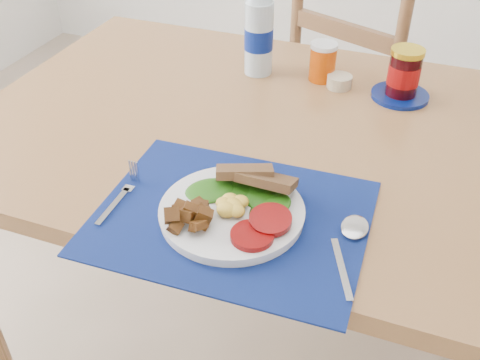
# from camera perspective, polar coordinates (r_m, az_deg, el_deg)

# --- Properties ---
(table) EXTENTS (1.40, 0.90, 0.75)m
(table) POSITION_cam_1_polar(r_m,az_deg,el_deg) (1.26, 4.81, 1.99)
(table) COLOR brown
(table) RESTS_ON ground
(chair_far) EXTENTS (0.55, 0.54, 1.16)m
(chair_far) POSITION_cam_1_polar(r_m,az_deg,el_deg) (1.93, 12.09, 11.44)
(chair_far) COLOR brown
(chair_far) RESTS_ON ground
(placemat) EXTENTS (0.47, 0.38, 0.00)m
(placemat) POSITION_cam_1_polar(r_m,az_deg,el_deg) (0.97, -0.83, -3.78)
(placemat) COLOR black
(placemat) RESTS_ON table
(breakfast_plate) EXTENTS (0.25, 0.25, 0.06)m
(breakfast_plate) POSITION_cam_1_polar(r_m,az_deg,el_deg) (0.96, -1.19, -2.97)
(breakfast_plate) COLOR silver
(breakfast_plate) RESTS_ON placemat
(fork) EXTENTS (0.02, 0.15, 0.00)m
(fork) POSITION_cam_1_polar(r_m,az_deg,el_deg) (1.04, -11.82, -1.50)
(fork) COLOR #B2B5BA
(fork) RESTS_ON placemat
(spoon) EXTENTS (0.06, 0.19, 0.01)m
(spoon) POSITION_cam_1_polar(r_m,az_deg,el_deg) (0.94, 11.20, -5.93)
(spoon) COLOR #B2B5BA
(spoon) RESTS_ON placemat
(water_bottle) EXTENTS (0.07, 0.07, 0.24)m
(water_bottle) POSITION_cam_1_polar(r_m,az_deg,el_deg) (1.41, 1.92, 14.80)
(water_bottle) COLOR #ADBFCC
(water_bottle) RESTS_ON table
(juice_glass) EXTENTS (0.06, 0.06, 0.09)m
(juice_glass) POSITION_cam_1_polar(r_m,az_deg,el_deg) (1.41, 8.40, 11.70)
(juice_glass) COLOR #BE4005
(juice_glass) RESTS_ON table
(ramekin) EXTENTS (0.06, 0.06, 0.03)m
(ramekin) POSITION_cam_1_polar(r_m,az_deg,el_deg) (1.39, 10.06, 9.82)
(ramekin) COLOR tan
(ramekin) RESTS_ON table
(jam_on_saucer) EXTENTS (0.13, 0.13, 0.12)m
(jam_on_saucer) POSITION_cam_1_polar(r_m,az_deg,el_deg) (1.36, 16.26, 10.06)
(jam_on_saucer) COLOR #051456
(jam_on_saucer) RESTS_ON table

